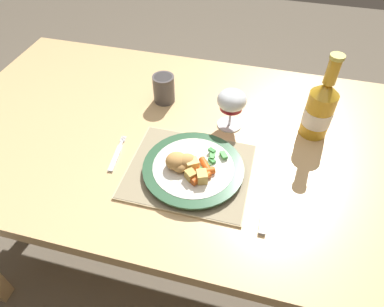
% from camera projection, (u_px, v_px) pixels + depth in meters
% --- Properties ---
extents(ground_plane, '(6.00, 6.00, 0.00)m').
position_uv_depth(ground_plane, '(189.00, 254.00, 1.56)').
color(ground_plane, brown).
extents(dining_table, '(1.51, 0.85, 0.74)m').
position_uv_depth(dining_table, '(187.00, 154.00, 1.09)').
color(dining_table, tan).
rests_on(dining_table, ground).
extents(placemat, '(0.33, 0.28, 0.01)m').
position_uv_depth(placemat, '(189.00, 171.00, 0.92)').
color(placemat, '#CCB789').
rests_on(placemat, dining_table).
extents(dinner_plate, '(0.27, 0.27, 0.02)m').
position_uv_depth(dinner_plate, '(193.00, 168.00, 0.91)').
color(dinner_plate, white).
rests_on(dinner_plate, placemat).
extents(breaded_croquettes, '(0.10, 0.08, 0.04)m').
position_uv_depth(breaded_croquettes, '(180.00, 162.00, 0.89)').
color(breaded_croquettes, tan).
rests_on(breaded_croquettes, dinner_plate).
extents(green_beans_pile, '(0.07, 0.10, 0.02)m').
position_uv_depth(green_beans_pile, '(211.00, 159.00, 0.91)').
color(green_beans_pile, '#338438').
rests_on(green_beans_pile, dinner_plate).
extents(glazed_carrots, '(0.08, 0.10, 0.02)m').
position_uv_depth(glazed_carrots, '(201.00, 172.00, 0.87)').
color(glazed_carrots, '#CC5119').
rests_on(glazed_carrots, dinner_plate).
extents(fork, '(0.03, 0.14, 0.01)m').
position_uv_depth(fork, '(117.00, 155.00, 0.96)').
color(fork, silver).
rests_on(fork, dining_table).
extents(table_knife, '(0.02, 0.21, 0.01)m').
position_uv_depth(table_knife, '(266.00, 205.00, 0.84)').
color(table_knife, silver).
rests_on(table_knife, dining_table).
extents(wine_glass, '(0.09, 0.09, 0.13)m').
position_uv_depth(wine_glass, '(232.00, 102.00, 0.99)').
color(wine_glass, silver).
rests_on(wine_glass, dining_table).
extents(bottle, '(0.08, 0.08, 0.26)m').
position_uv_depth(bottle, '(320.00, 109.00, 0.97)').
color(bottle, gold).
rests_on(bottle, dining_table).
extents(roast_potatoes, '(0.07, 0.07, 0.03)m').
position_uv_depth(roast_potatoes, '(195.00, 171.00, 0.87)').
color(roast_potatoes, '#DBB256').
rests_on(roast_potatoes, dinner_plate).
extents(drinking_cup, '(0.07, 0.07, 0.09)m').
position_uv_depth(drinking_cup, '(164.00, 88.00, 1.11)').
color(drinking_cup, '#4C4747').
rests_on(drinking_cup, dining_table).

